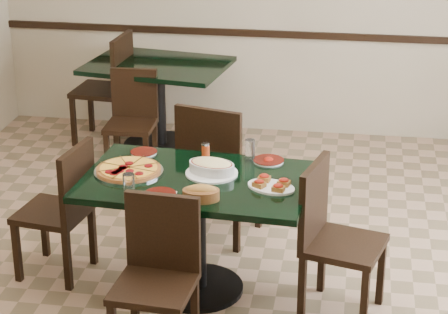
% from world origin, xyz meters
% --- Properties ---
extents(floor, '(5.50, 5.50, 0.00)m').
position_xyz_m(floor, '(0.00, 0.00, 0.00)').
color(floor, '#8D6B51').
rests_on(floor, ground).
extents(room_shell, '(5.50, 5.50, 5.50)m').
position_xyz_m(room_shell, '(1.02, 1.73, 1.17)').
color(room_shell, silver).
rests_on(room_shell, floor).
extents(main_table, '(1.37, 0.93, 0.75)m').
position_xyz_m(main_table, '(-0.21, -0.15, 0.57)').
color(main_table, black).
rests_on(main_table, floor).
extents(back_table, '(1.26, 1.00, 0.75)m').
position_xyz_m(back_table, '(-0.98, 2.18, 0.52)').
color(back_table, black).
rests_on(back_table, floor).
extents(chair_far, '(0.56, 0.56, 0.98)m').
position_xyz_m(chair_far, '(-0.21, 0.53, 0.56)').
color(chair_far, black).
rests_on(chair_far, floor).
extents(chair_near, '(0.44, 0.44, 0.88)m').
position_xyz_m(chair_near, '(-0.30, -0.77, 0.49)').
color(chair_near, black).
rests_on(chair_near, floor).
extents(chair_right, '(0.52, 0.52, 0.91)m').
position_xyz_m(chair_right, '(0.59, -0.24, 0.51)').
color(chair_right, black).
rests_on(chair_right, floor).
extents(chair_left, '(0.47, 0.47, 0.87)m').
position_xyz_m(chair_left, '(-1.06, -0.08, 0.49)').
color(chair_left, black).
rests_on(chair_left, floor).
extents(back_chair_near, '(0.38, 0.38, 0.81)m').
position_xyz_m(back_chair_near, '(-1.08, 1.69, 0.45)').
color(back_chair_near, black).
rests_on(back_chair_near, floor).
extents(back_chair_left, '(0.49, 0.49, 0.96)m').
position_xyz_m(back_chair_left, '(-1.41, 2.24, 0.54)').
color(back_chair_left, black).
rests_on(back_chair_left, floor).
extents(pepperoni_pizza, '(0.41, 0.41, 0.04)m').
position_xyz_m(pepperoni_pizza, '(-0.62, -0.12, 0.77)').
color(pepperoni_pizza, silver).
rests_on(pepperoni_pizza, main_table).
extents(lasagna_casserole, '(0.32, 0.31, 0.09)m').
position_xyz_m(lasagna_casserole, '(-0.13, -0.07, 0.80)').
color(lasagna_casserole, silver).
rests_on(lasagna_casserole, main_table).
extents(bread_basket, '(0.22, 0.17, 0.09)m').
position_xyz_m(bread_basket, '(-0.13, -0.43, 0.79)').
color(bread_basket, brown).
rests_on(bread_basket, main_table).
extents(bruschetta_platter, '(0.34, 0.29, 0.05)m').
position_xyz_m(bruschetta_platter, '(0.24, -0.22, 0.77)').
color(bruschetta_platter, silver).
rests_on(bruschetta_platter, main_table).
extents(side_plate_near, '(0.18, 0.18, 0.02)m').
position_xyz_m(side_plate_near, '(-0.36, -0.42, 0.76)').
color(side_plate_near, silver).
rests_on(side_plate_near, main_table).
extents(side_plate_far_r, '(0.19, 0.19, 0.03)m').
position_xyz_m(side_plate_far_r, '(0.18, 0.17, 0.76)').
color(side_plate_far_r, silver).
rests_on(side_plate_far_r, main_table).
extents(side_plate_far_l, '(0.17, 0.17, 0.02)m').
position_xyz_m(side_plate_far_l, '(-0.60, 0.18, 0.76)').
color(side_plate_far_l, silver).
rests_on(side_plate_far_l, main_table).
extents(napkin_setting, '(0.17, 0.17, 0.01)m').
position_xyz_m(napkin_setting, '(-0.35, -0.44, 0.75)').
color(napkin_setting, white).
rests_on(napkin_setting, main_table).
extents(water_glass_a, '(0.06, 0.06, 0.13)m').
position_xyz_m(water_glass_a, '(0.07, 0.18, 0.82)').
color(water_glass_a, white).
rests_on(water_glass_a, main_table).
extents(water_glass_b, '(0.07, 0.07, 0.14)m').
position_xyz_m(water_glass_b, '(-0.52, -0.47, 0.82)').
color(water_glass_b, white).
rests_on(water_glass_b, main_table).
extents(pepper_shaker, '(0.05, 0.05, 0.09)m').
position_xyz_m(pepper_shaker, '(-0.21, 0.20, 0.80)').
color(pepper_shaker, '#B62E13').
rests_on(pepper_shaker, main_table).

